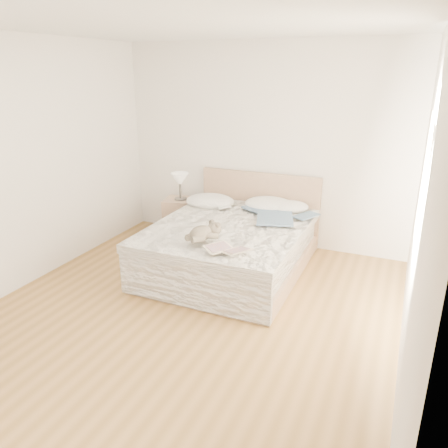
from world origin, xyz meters
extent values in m
cube|color=brown|center=(0.00, 0.00, 0.00)|extent=(4.00, 4.50, 0.00)
cube|color=white|center=(0.00, 0.00, 2.70)|extent=(4.00, 4.50, 0.00)
cube|color=white|center=(0.00, 2.25, 1.35)|extent=(4.00, 0.02, 2.70)
cube|color=white|center=(-2.00, 0.00, 1.35)|extent=(0.02, 4.50, 2.70)
cube|color=white|center=(2.00, 0.00, 1.35)|extent=(0.02, 4.50, 2.70)
cube|color=white|center=(1.99, 0.30, 1.45)|extent=(0.02, 1.30, 1.10)
cube|color=tan|center=(0.00, 1.15, 0.10)|extent=(1.68, 2.08, 0.20)
cube|color=white|center=(0.00, 1.15, 0.35)|extent=(1.60, 2.00, 0.30)
cube|color=white|center=(0.00, 1.10, 0.54)|extent=(1.72, 2.05, 0.10)
cube|color=tan|center=(0.00, 2.19, 0.50)|extent=(1.70, 0.06, 1.00)
cube|color=tan|center=(-1.12, 1.94, 0.28)|extent=(0.52, 0.49, 0.56)
cylinder|color=#4F4A45|center=(-1.10, 1.92, 0.57)|extent=(0.18, 0.18, 0.02)
cylinder|color=#433F39|center=(-1.10, 1.92, 0.70)|extent=(0.03, 0.03, 0.25)
cone|color=white|center=(-1.10, 1.92, 0.86)|extent=(0.31, 0.31, 0.18)
ellipsoid|color=white|center=(-0.57, 1.77, 0.64)|extent=(0.75, 0.61, 0.20)
ellipsoid|color=white|center=(0.22, 1.95, 0.64)|extent=(0.71, 0.54, 0.20)
ellipsoid|color=white|center=(0.48, 1.95, 0.64)|extent=(0.62, 0.53, 0.16)
cube|color=white|center=(-0.41, 1.68, 0.63)|extent=(0.43, 0.40, 0.03)
cube|color=beige|center=(0.31, 0.33, 0.63)|extent=(0.49, 0.45, 0.03)
camera|label=1|loc=(1.88, -3.37, 2.34)|focal=35.00mm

